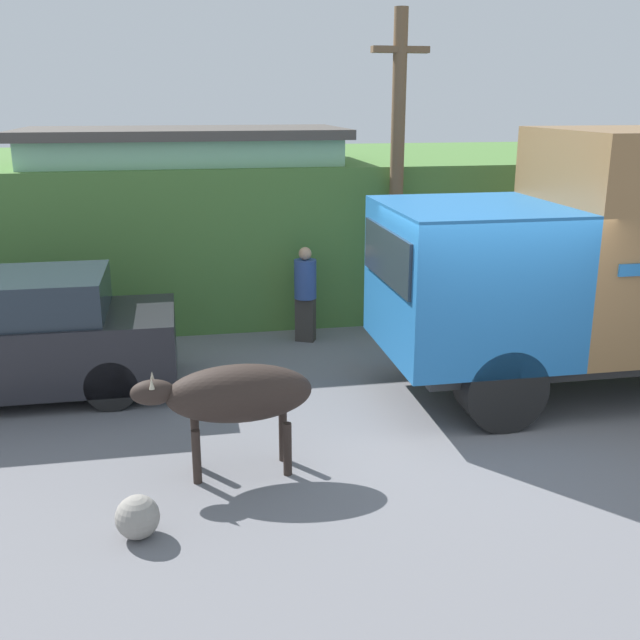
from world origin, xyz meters
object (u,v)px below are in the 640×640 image
at_px(brown_cow, 235,395).
at_px(parked_suv, 9,339).
at_px(pedestrian_on_hill, 305,291).
at_px(utility_pole, 397,170).
at_px(roadside_rock, 137,517).

height_order(brown_cow, parked_suv, parked_suv).
relative_size(parked_suv, pedestrian_on_hill, 2.78).
bearing_deg(brown_cow, utility_pole, 61.33).
distance_m(pedestrian_on_hill, utility_pole, 2.43).
bearing_deg(parked_suv, brown_cow, -44.54).
xyz_separation_m(pedestrian_on_hill, utility_pole, (1.56, 0.33, 1.84)).
bearing_deg(utility_pole, parked_suv, -161.66).
xyz_separation_m(parked_suv, roadside_rock, (1.74, -3.74, -0.58)).
bearing_deg(pedestrian_on_hill, roadside_rock, 91.67).
distance_m(utility_pole, roadside_rock, 7.33).
height_order(utility_pole, roadside_rock, utility_pole).
bearing_deg(roadside_rock, pedestrian_on_hill, 65.40).
bearing_deg(utility_pole, brown_cow, -123.37).
xyz_separation_m(parked_suv, utility_pole, (5.73, 1.90, 1.89)).
bearing_deg(pedestrian_on_hill, brown_cow, 97.34).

